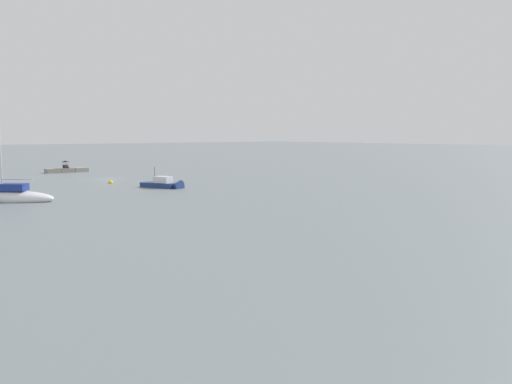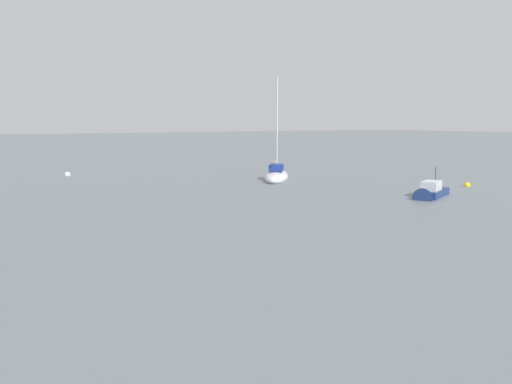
{
  "view_description": "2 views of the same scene",
  "coord_description": "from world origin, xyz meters",
  "px_view_note": "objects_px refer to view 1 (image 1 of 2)",
  "views": [
    {
      "loc": [
        31.18,
        72.34,
        6.35
      ],
      "look_at": [
        1.28,
        34.87,
        1.17
      ],
      "focal_mm": 38.21,
      "sensor_mm": 36.0,
      "label": 1
    },
    {
      "loc": [
        -27.2,
        52.44,
        6.16
      ],
      "look_at": [
        -2.85,
        35.46,
        2.22
      ],
      "focal_mm": 37.43,
      "sensor_mm": 36.0,
      "label": 2
    }
  ],
  "objects_px": {
    "umbrella_open_black": "(65,161)",
    "sailboat_white_far": "(10,197)",
    "motorboat_navy_near": "(165,185)",
    "mooring_buoy_near": "(111,183)",
    "person_seated_maroon_left": "(67,167)",
    "person_seated_dark_right": "(64,167)"
  },
  "relations": [
    {
      "from": "person_seated_maroon_left",
      "to": "person_seated_dark_right",
      "type": "height_order",
      "value": "same"
    },
    {
      "from": "sailboat_white_far",
      "to": "motorboat_navy_near",
      "type": "relative_size",
      "value": 2.0
    },
    {
      "from": "person_seated_maroon_left",
      "to": "motorboat_navy_near",
      "type": "distance_m",
      "value": 32.56
    },
    {
      "from": "person_seated_maroon_left",
      "to": "motorboat_navy_near",
      "type": "relative_size",
      "value": 0.13
    },
    {
      "from": "umbrella_open_black",
      "to": "sailboat_white_far",
      "type": "relative_size",
      "value": 0.12
    },
    {
      "from": "motorboat_navy_near",
      "to": "mooring_buoy_near",
      "type": "xyz_separation_m",
      "value": [
        2.72,
        -9.22,
        -0.21
      ]
    },
    {
      "from": "person_seated_dark_right",
      "to": "umbrella_open_black",
      "type": "relative_size",
      "value": 0.54
    },
    {
      "from": "umbrella_open_black",
      "to": "mooring_buoy_near",
      "type": "distance_m",
      "value": 23.55
    },
    {
      "from": "umbrella_open_black",
      "to": "motorboat_navy_near",
      "type": "relative_size",
      "value": 0.24
    },
    {
      "from": "sailboat_white_far",
      "to": "mooring_buoy_near",
      "type": "xyz_separation_m",
      "value": [
        -14.98,
        -11.5,
        -0.31
      ]
    },
    {
      "from": "person_seated_maroon_left",
      "to": "sailboat_white_far",
      "type": "height_order",
      "value": "sailboat_white_far"
    },
    {
      "from": "umbrella_open_black",
      "to": "sailboat_white_far",
      "type": "xyz_separation_m",
      "value": [
        17.48,
        34.86,
        -1.39
      ]
    },
    {
      "from": "umbrella_open_black",
      "to": "sailboat_white_far",
      "type": "bearing_deg",
      "value": 63.36
    },
    {
      "from": "umbrella_open_black",
      "to": "mooring_buoy_near",
      "type": "relative_size",
      "value": 2.2
    },
    {
      "from": "motorboat_navy_near",
      "to": "sailboat_white_far",
      "type": "bearing_deg",
      "value": -15.22
    },
    {
      "from": "person_seated_dark_right",
      "to": "motorboat_navy_near",
      "type": "xyz_separation_m",
      "value": [
        -0.49,
        32.38,
        -0.62
      ]
    },
    {
      "from": "person_seated_dark_right",
      "to": "person_seated_maroon_left",
      "type": "bearing_deg",
      "value": -164.99
    },
    {
      "from": "person_seated_maroon_left",
      "to": "mooring_buoy_near",
      "type": "distance_m",
      "value": 23.51
    },
    {
      "from": "mooring_buoy_near",
      "to": "umbrella_open_black",
      "type": "bearing_deg",
      "value": -96.12
    },
    {
      "from": "person_seated_maroon_left",
      "to": "sailboat_white_far",
      "type": "distance_m",
      "value": 39.11
    },
    {
      "from": "umbrella_open_black",
      "to": "motorboat_navy_near",
      "type": "xyz_separation_m",
      "value": [
        -0.22,
        32.57,
        -1.48
      ]
    },
    {
      "from": "sailboat_white_far",
      "to": "mooring_buoy_near",
      "type": "relative_size",
      "value": 18.26
    }
  ]
}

